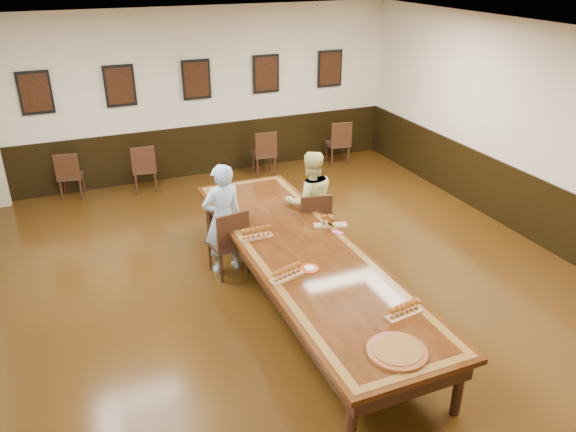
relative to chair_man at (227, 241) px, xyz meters
name	(u,v)px	position (x,y,z in m)	size (l,w,h in m)	color
floor	(303,302)	(0.66, -1.07, -0.50)	(8.00, 10.00, 0.02)	black
ceiling	(307,43)	(0.66, -1.07, 2.72)	(8.00, 10.00, 0.02)	white
wall_back	(197,95)	(0.66, 3.94, 1.11)	(8.00, 0.02, 3.20)	beige
wall_right	(562,145)	(4.67, -1.07, 1.11)	(0.02, 10.00, 3.20)	beige
chair_man	(227,241)	(0.00, 0.00, 0.00)	(0.46, 0.50, 0.99)	#311E15
chair_woman	(312,221)	(1.33, 0.12, 0.00)	(0.46, 0.50, 0.98)	#311E15
spare_chair_a	(70,174)	(-1.82, 3.67, -0.05)	(0.41, 0.45, 0.88)	#311E15
spare_chair_b	(144,168)	(-0.54, 3.47, -0.04)	(0.43, 0.46, 0.91)	#311E15
spare_chair_c	(264,152)	(1.81, 3.40, -0.03)	(0.43, 0.47, 0.92)	#311E15
spare_chair_d	(338,142)	(3.45, 3.38, -0.02)	(0.44, 0.48, 0.94)	#311E15
person_man	(223,219)	(-0.02, 0.10, 0.29)	(0.58, 0.38, 1.58)	#508EC8
person_woman	(310,201)	(1.35, 0.22, 0.27)	(0.76, 0.59, 1.53)	#E7E690
pink_phone	(337,232)	(1.26, -0.81, 0.26)	(0.07, 0.15, 0.01)	#CE449A
wainscoting	(304,268)	(0.66, -1.07, 0.01)	(8.00, 10.00, 1.00)	black
conference_table	(304,260)	(0.66, -1.07, 0.12)	(1.40, 5.00, 0.76)	black
posters	(196,80)	(0.66, 3.87, 1.41)	(6.14, 0.04, 0.74)	black
flight_a	(256,233)	(0.23, -0.54, 0.33)	(0.44, 0.14, 0.16)	#9A6C40
flight_b	(330,221)	(1.26, -0.60, 0.33)	(0.46, 0.27, 0.17)	#9A6C40
flight_c	(287,272)	(0.23, -1.59, 0.33)	(0.44, 0.25, 0.16)	#9A6C40
flight_d	(405,310)	(1.04, -2.71, 0.33)	(0.43, 0.19, 0.16)	#9A6C40
red_plate_grp	(310,269)	(0.54, -1.51, 0.27)	(0.22, 0.22, 0.03)	#BC320C
carved_platter	(397,352)	(0.65, -3.18, 0.28)	(0.61, 0.61, 0.04)	#622C13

